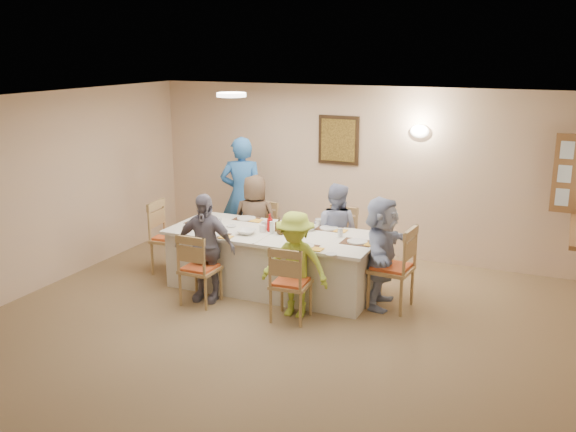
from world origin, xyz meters
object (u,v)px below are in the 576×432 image
at_px(diner_back_left, 255,221).
at_px(diner_front_left, 205,248).
at_px(dining_table, 273,260).
at_px(chair_back_left, 259,234).
at_px(chair_front_right, 291,282).
at_px(diner_right_end, 381,252).
at_px(chair_left_end, 171,237).
at_px(caregiver, 242,196).
at_px(diner_back_right, 336,232).
at_px(diner_front_right, 295,265).
at_px(condiment_ketchup, 270,223).
at_px(chair_front_left, 200,268).
at_px(chair_right_end, 391,267).
at_px(chair_back_right, 338,243).

relative_size(diner_back_left, diner_front_left, 0.98).
relative_size(dining_table, diner_front_left, 2.00).
xyz_separation_m(dining_table, chair_back_left, (-0.60, 0.80, 0.07)).
xyz_separation_m(chair_front_right, diner_right_end, (0.82, 0.80, 0.23)).
bearing_deg(chair_left_end, caregiver, -28.42).
distance_m(dining_table, chair_left_end, 1.55).
distance_m(diner_back_left, diner_right_end, 2.13).
bearing_deg(diner_back_right, diner_right_end, 141.70).
distance_m(diner_front_right, caregiver, 2.48).
distance_m(diner_front_right, diner_right_end, 1.07).
bearing_deg(condiment_ketchup, diner_front_right, -46.79).
relative_size(dining_table, chair_front_left, 2.97).
bearing_deg(caregiver, chair_left_end, 45.38).
bearing_deg(chair_right_end, chair_back_right, -125.24).
distance_m(chair_left_end, chair_right_end, 3.10).
height_order(chair_front_right, diner_right_end, diner_right_end).
xyz_separation_m(chair_back_right, condiment_ketchup, (-0.65, -0.79, 0.41)).
bearing_deg(chair_front_right, diner_front_left, -9.22).
bearing_deg(condiment_ketchup, diner_front_left, -128.69).
xyz_separation_m(dining_table, chair_back_right, (0.60, 0.80, 0.09)).
distance_m(chair_back_left, diner_right_end, 2.18).
distance_m(chair_front_left, diner_right_end, 2.18).
xyz_separation_m(dining_table, diner_back_left, (-0.60, 0.68, 0.28)).
relative_size(chair_front_left, caregiver, 0.51).
xyz_separation_m(dining_table, chair_left_end, (-1.55, 0.00, 0.12)).
bearing_deg(chair_front_left, diner_back_left, -89.50).
height_order(chair_front_left, diner_front_right, diner_front_right).
bearing_deg(diner_right_end, chair_back_left, 62.54).
height_order(chair_back_left, diner_back_left, diner_back_left).
height_order(chair_back_right, chair_front_left, chair_back_right).
bearing_deg(chair_left_end, chair_front_left, -135.03).
xyz_separation_m(diner_front_left, caregiver, (-0.45, 1.83, 0.21)).
height_order(chair_right_end, condiment_ketchup, chair_right_end).
bearing_deg(diner_front_left, chair_back_right, 44.91).
xyz_separation_m(chair_right_end, diner_back_right, (-0.95, 0.68, 0.15)).
xyz_separation_m(chair_front_left, diner_front_right, (1.20, 0.12, 0.17)).
relative_size(chair_left_end, chair_right_end, 0.98).
height_order(chair_front_left, chair_right_end, chair_right_end).
height_order(chair_right_end, diner_back_right, diner_back_right).
bearing_deg(dining_table, diner_back_left, 131.42).
distance_m(chair_left_end, diner_right_end, 2.98).
relative_size(diner_back_left, diner_front_right, 1.06).
distance_m(chair_back_right, diner_front_left, 1.92).
xyz_separation_m(chair_back_left, chair_back_right, (1.20, 0.00, 0.02)).
bearing_deg(chair_back_right, diner_right_end, -43.61).
bearing_deg(caregiver, chair_back_right, 146.90).
relative_size(chair_front_left, diner_back_right, 0.69).
xyz_separation_m(diner_front_left, condiment_ketchup, (0.55, 0.69, 0.20)).
relative_size(diner_back_right, caregiver, 0.74).
xyz_separation_m(chair_back_left, chair_front_left, (0.00, -1.60, 0.00)).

